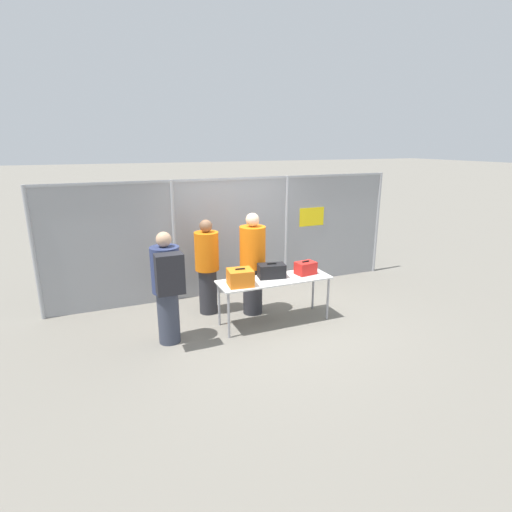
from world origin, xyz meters
TOP-DOWN VIEW (x-y plane):
  - ground_plane at (0.00, 0.00)m, footprint 120.00×120.00m
  - fence_section at (0.01, 1.51)m, footprint 7.26×0.07m
  - inspection_table at (0.13, -0.19)m, footprint 1.95×0.62m
  - suitcase_orange at (-0.51, -0.26)m, footprint 0.43×0.39m
  - suitcase_black at (0.12, -0.10)m, footprint 0.49×0.34m
  - suitcase_red at (0.74, -0.16)m, footprint 0.37×0.29m
  - traveler_hooded at (-1.68, -0.27)m, footprint 0.44×0.68m
  - security_worker_near at (-0.06, 0.33)m, footprint 0.46×0.46m
  - security_worker_far at (-0.80, 0.66)m, footprint 0.43×0.43m
  - utility_trailer at (2.11, 3.36)m, footprint 4.37×2.00m

SIDE VIEW (x-z plane):
  - ground_plane at x=0.00m, z-range 0.00..0.00m
  - utility_trailer at x=2.11m, z-range 0.06..0.79m
  - inspection_table at x=0.13m, z-range 0.33..1.12m
  - security_worker_far at x=-0.80m, z-range 0.03..1.76m
  - suitcase_red at x=0.74m, z-range 0.78..1.02m
  - suitcase_black at x=0.12m, z-range 0.78..1.04m
  - suitcase_orange at x=-0.51m, z-range 0.78..1.07m
  - security_worker_near at x=-0.06m, z-range 0.03..1.88m
  - traveler_hooded at x=-1.68m, z-range 0.09..1.85m
  - fence_section at x=0.01m, z-range 0.05..2.41m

